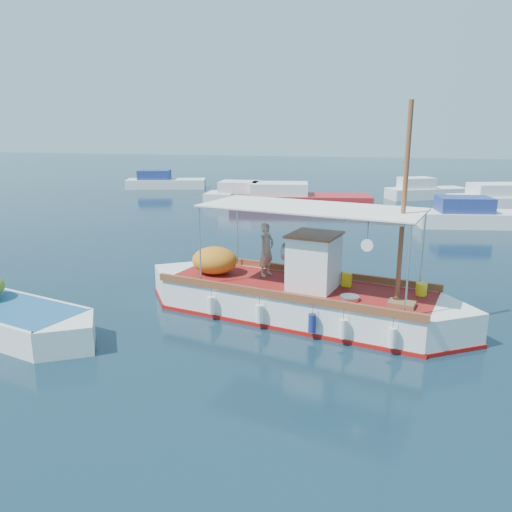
# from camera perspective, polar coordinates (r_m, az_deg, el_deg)

# --- Properties ---
(ground) EXTENTS (160.00, 160.00, 0.00)m
(ground) POSITION_cam_1_polar(r_m,az_deg,el_deg) (14.78, 2.72, -6.25)
(ground) COLOR black
(ground) RESTS_ON ground
(fishing_caique) EXTENTS (9.71, 4.21, 6.06)m
(fishing_caique) POSITION_cam_1_polar(r_m,az_deg,el_deg) (14.29, 4.41, -4.75)
(fishing_caique) COLOR white
(fishing_caique) RESTS_ON ground
(dinghy) EXTENTS (6.44, 3.01, 1.62)m
(dinghy) POSITION_cam_1_polar(r_m,az_deg,el_deg) (14.95, -27.16, -6.27)
(dinghy) COLOR white
(dinghy) RESTS_ON ground
(bg_boat_nw) EXTENTS (6.82, 2.80, 1.80)m
(bg_boat_nw) POSITION_cam_1_polar(r_m,az_deg,el_deg) (35.04, -0.61, 6.72)
(bg_boat_nw) COLOR silver
(bg_boat_nw) RESTS_ON ground
(bg_boat_n) EXTENTS (9.79, 4.32, 1.80)m
(bg_boat_n) POSITION_cam_1_polar(r_m,az_deg,el_deg) (34.26, 4.57, 6.49)
(bg_boat_n) COLOR #A41B20
(bg_boat_n) RESTS_ON ground
(bg_boat_ne) EXTENTS (7.15, 3.28, 1.80)m
(bg_boat_ne) POSITION_cam_1_polar(r_m,az_deg,el_deg) (29.70, 24.06, 4.05)
(bg_boat_ne) COLOR silver
(bg_boat_ne) RESTS_ON ground
(bg_boat_e) EXTENTS (8.63, 4.80, 1.80)m
(bg_boat_e) POSITION_cam_1_polar(r_m,az_deg,el_deg) (37.78, 27.02, 5.71)
(bg_boat_e) COLOR silver
(bg_boat_e) RESTS_ON ground
(bg_boat_far_w) EXTENTS (7.20, 4.09, 1.80)m
(bg_boat_far_w) POSITION_cam_1_polar(r_m,az_deg,el_deg) (45.30, -10.48, 8.25)
(bg_boat_far_w) COLOR silver
(bg_boat_far_w) RESTS_ON ground
(bg_boat_far_n) EXTENTS (6.22, 4.43, 1.80)m
(bg_boat_far_n) POSITION_cam_1_polar(r_m,az_deg,el_deg) (40.06, 18.67, 6.94)
(bg_boat_far_n) COLOR silver
(bg_boat_far_n) RESTS_ON ground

